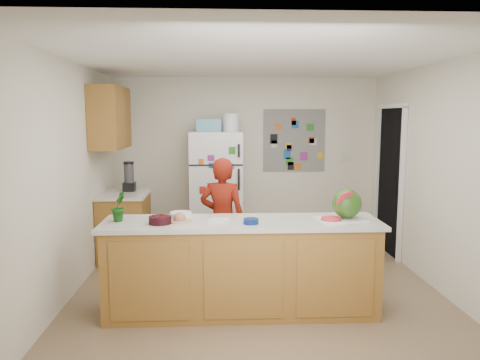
{
  "coord_description": "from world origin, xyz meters",
  "views": [
    {
      "loc": [
        -0.43,
        -4.9,
        1.92
      ],
      "look_at": [
        -0.18,
        0.2,
        1.22
      ],
      "focal_mm": 35.0,
      "sensor_mm": 36.0,
      "label": 1
    }
  ],
  "objects_px": {
    "person": "(222,220)",
    "cherry_bowl": "(160,220)",
    "watermelon": "(347,204)",
    "refrigerator": "(216,190)"
  },
  "relations": [
    {
      "from": "person",
      "to": "watermelon",
      "type": "bearing_deg",
      "value": 156.68
    },
    {
      "from": "watermelon",
      "to": "cherry_bowl",
      "type": "bearing_deg",
      "value": -176.56
    },
    {
      "from": "person",
      "to": "cherry_bowl",
      "type": "bearing_deg",
      "value": 72.33
    },
    {
      "from": "person",
      "to": "watermelon",
      "type": "relative_size",
      "value": 5.08
    },
    {
      "from": "cherry_bowl",
      "to": "refrigerator",
      "type": "bearing_deg",
      "value": 78.09
    },
    {
      "from": "refrigerator",
      "to": "person",
      "type": "relative_size",
      "value": 1.17
    },
    {
      "from": "refrigerator",
      "to": "cherry_bowl",
      "type": "height_order",
      "value": "refrigerator"
    },
    {
      "from": "refrigerator",
      "to": "watermelon",
      "type": "xyz_separation_m",
      "value": [
        1.28,
        -2.36,
        0.23
      ]
    },
    {
      "from": "refrigerator",
      "to": "person",
      "type": "xyz_separation_m",
      "value": [
        0.07,
        -1.47,
        -0.12
      ]
    },
    {
      "from": "watermelon",
      "to": "cherry_bowl",
      "type": "xyz_separation_m",
      "value": [
        -1.8,
        -0.11,
        -0.12
      ]
    }
  ]
}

